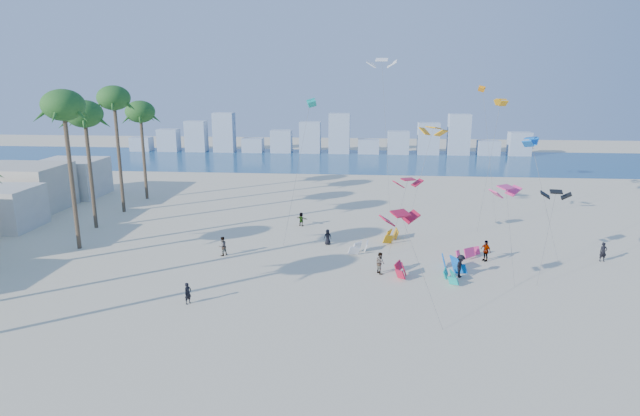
{
  "coord_description": "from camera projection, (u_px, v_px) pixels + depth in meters",
  "views": [
    {
      "loc": [
        7.0,
        -30.39,
        16.21
      ],
      "look_at": [
        3.0,
        16.0,
        4.5
      ],
      "focal_mm": 29.81,
      "sensor_mm": 36.0,
      "label": 1
    }
  ],
  "objects": [
    {
      "name": "grounded_kites",
      "position": [
        419.0,
        255.0,
        47.7
      ],
      "size": [
        13.0,
        13.71,
        1.03
      ],
      "color": "white",
      "rests_on": "ground"
    },
    {
      "name": "ocean",
      "position": [
        329.0,
        160.0,
        103.47
      ],
      "size": [
        220.0,
        220.0,
        0.0
      ],
      "primitive_type": "plane",
      "color": "navy",
      "rests_on": "ground"
    },
    {
      "name": "kitesurfer_mid",
      "position": [
        380.0,
        263.0,
        44.44
      ],
      "size": [
        1.04,
        1.12,
        1.83
      ],
      "primitive_type": "imported",
      "rotation": [
        0.0,
        0.0,
        2.08
      ],
      "color": "gray",
      "rests_on": "ground"
    },
    {
      "name": "flying_kites",
      "position": [
        438.0,
        125.0,
        51.89
      ],
      "size": [
        25.24,
        36.09,
        18.74
      ],
      "color": "#B51231",
      "rests_on": "ground"
    },
    {
      "name": "distant_skyline",
      "position": [
        327.0,
        138.0,
        112.48
      ],
      "size": [
        85.0,
        3.0,
        8.4
      ],
      "color": "#9EADBF",
      "rests_on": "ground"
    },
    {
      "name": "ground",
      "position": [
        252.0,
        336.0,
        33.9
      ],
      "size": [
        220.0,
        220.0,
        0.0
      ],
      "primitive_type": "plane",
      "color": "beige",
      "rests_on": "ground"
    },
    {
      "name": "palm_row",
      "position": [
        47.0,
        122.0,
        48.4
      ],
      "size": [
        8.08,
        44.8,
        15.52
      ],
      "color": "brown",
      "rests_on": "ground"
    },
    {
      "name": "kitesurfers_far",
      "position": [
        386.0,
        246.0,
        48.82
      ],
      "size": [
        35.11,
        15.38,
        1.93
      ],
      "color": "black",
      "rests_on": "ground"
    },
    {
      "name": "kitesurfer_near",
      "position": [
        188.0,
        293.0,
        38.51
      ],
      "size": [
        0.63,
        0.7,
        1.61
      ],
      "primitive_type": "imported",
      "rotation": [
        0.0,
        0.0,
        1.03
      ],
      "color": "black",
      "rests_on": "ground"
    }
  ]
}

